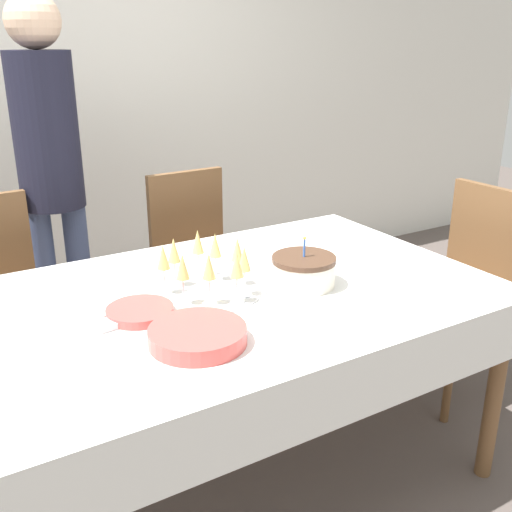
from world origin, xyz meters
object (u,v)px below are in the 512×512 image
Objects in this scene: plate_stack_main at (198,336)px; dining_chair_far_right at (198,261)px; dining_chair_right_end at (466,283)px; plate_stack_dessert at (140,312)px; person_standing at (49,159)px; birthday_cake at (304,271)px; champagne_tray at (207,269)px.

dining_chair_far_right is at bearing 64.38° from plate_stack_main.
dining_chair_right_end is 1.56m from plate_stack_dessert.
plate_stack_main is 0.16× the size of person_standing.
plate_stack_main is (-0.56, -1.16, 0.26)m from dining_chair_far_right.
dining_chair_far_right is 1.31m from plate_stack_main.
dining_chair_far_right is 4.32× the size of birthday_cake.
dining_chair_right_end is at bearing 10.61° from plate_stack_main.
person_standing reaches higher than champagne_tray.
dining_chair_right_end reaches higher than birthday_cake.
plate_stack_dessert is at bearing 173.95° from birthday_cake.
champagne_tray is 1.75× the size of plate_stack_dessert.
dining_chair_far_right is at bearing 66.51° from champagne_tray.
dining_chair_far_right is 0.99m from champagne_tray.
dining_chair_right_end is at bearing -35.27° from person_standing.
person_standing is (-0.62, 0.19, 0.54)m from dining_chair_far_right.
plate_stack_main is 1.39m from person_standing.
plate_stack_dessert is at bearing -90.85° from person_standing.
dining_chair_far_right reaches higher than plate_stack_dessert.
birthday_cake is 0.34m from champagne_tray.
plate_stack_dessert is at bearing -179.24° from dining_chair_right_end.
champagne_tray is 0.36m from plate_stack_main.
dining_chair_right_end reaches higher than plate_stack_main.
dining_chair_far_right is at bearing 135.79° from dining_chair_right_end.
person_standing is at bearing 115.78° from birthday_cake.
person_standing is (-0.06, 1.36, 0.29)m from plate_stack_main.
birthday_cake and champagne_tray have the same top height.
person_standing is (0.02, 1.10, 0.30)m from plate_stack_dessert.
dining_chair_far_right is 1.00× the size of dining_chair_right_end.
plate_stack_main is at bearing -115.62° from dining_chair_far_right.
dining_chair_far_right is at bearing 55.13° from plate_stack_dessert.
plate_stack_dessert is (-0.58, 0.06, -0.04)m from birthday_cake.
plate_stack_dessert is (-1.54, -0.02, 0.25)m from dining_chair_right_end.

